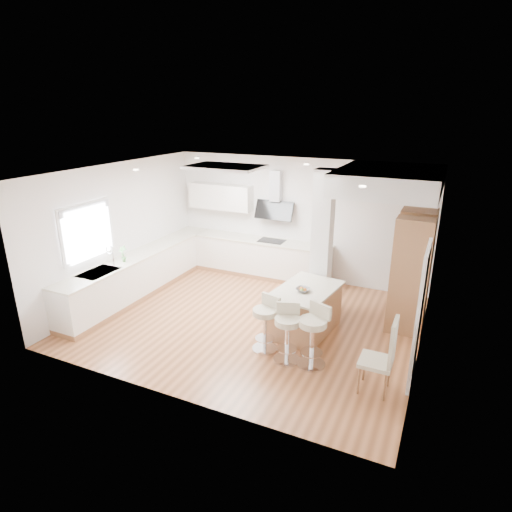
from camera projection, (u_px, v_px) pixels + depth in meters
The scene contains 18 objects.
ground at pixel (250, 320), 8.13m from camera, with size 6.00×6.00×0.00m, color #A9673E.
ceiling at pixel (250, 320), 8.13m from camera, with size 6.00×5.00×0.02m, color silver.
wall_back at pixel (297, 219), 9.81m from camera, with size 6.00×0.04×2.80m, color silver.
wall_left at pixel (120, 231), 8.86m from camera, with size 0.04×5.00×2.80m, color silver.
wall_right at pixel (428, 277), 6.48m from camera, with size 0.04×5.00×2.80m, color silver.
skylight at pixel (226, 167), 8.05m from camera, with size 4.10×2.10×0.06m.
window_left at pixel (87, 229), 7.98m from camera, with size 0.06×1.28×1.07m.
doorway_right at pixel (419, 317), 6.11m from camera, with size 0.05×1.00×2.10m.
counter_left at pixel (143, 272), 9.25m from camera, with size 0.63×4.50×1.35m.
counter_back at pixel (256, 247), 10.17m from camera, with size 3.62×0.63×2.50m.
pillar at pixel (322, 244), 8.07m from camera, with size 0.35×0.35×2.80m.
soffit at pixel (389, 180), 7.64m from camera, with size 1.78×2.20×0.40m.
oven_column at pixel (412, 269), 7.78m from camera, with size 0.63×1.21×2.10m.
peninsula at pixel (305, 310), 7.61m from camera, with size 1.09×1.49×0.90m.
bar_stool_a at pixel (266, 321), 7.00m from camera, with size 0.53×0.53×0.95m.
bar_stool_b at pixel (287, 330), 6.70m from camera, with size 0.54×0.54×0.95m.
bar_stool_c at pixel (313, 332), 6.56m from camera, with size 0.60×0.60×1.01m.
dining_chair at pixel (384, 354), 5.89m from camera, with size 0.45×0.45×1.16m.
Camera 1 is at (3.16, -6.55, 3.84)m, focal length 30.00 mm.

